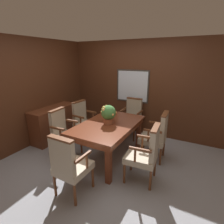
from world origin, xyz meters
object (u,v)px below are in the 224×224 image
chair_right_far (157,135)px  chair_head_near (69,164)px  chair_right_near (146,152)px  sideboard_cabinet (55,123)px  chair_head_far (132,116)px  chair_left_far (84,120)px  potted_plant (108,114)px  dining_table (108,128)px  chair_left_near (63,131)px

chair_right_far → chair_head_near: same height
chair_right_near → sideboard_cabinet: bearing=-106.3°
sideboard_cabinet → chair_right_far: bearing=5.8°
chair_head_far → chair_left_far: bearing=-137.8°
chair_right_near → chair_left_far: bearing=-117.6°
potted_plant → chair_head_far: bearing=88.6°
chair_right_far → sideboard_cabinet: chair_right_far is taller
sideboard_cabinet → chair_head_near: bearing=-38.4°
chair_left_far → chair_head_near: same height
chair_head_far → potted_plant: 1.26m
dining_table → chair_head_far: bearing=89.0°
chair_right_near → chair_head_near: bearing=-51.7°
chair_left_far → potted_plant: bearing=-108.0°
dining_table → sideboard_cabinet: bearing=175.2°
dining_table → chair_left_far: size_ratio=1.60×
chair_left_near → chair_head_far: bearing=-34.7°
dining_table → chair_left_near: (-0.88, -0.37, -0.11)m
chair_right_far → chair_head_near: (-0.86, -1.60, 0.00)m
chair_left_far → chair_right_far: bearing=-85.6°
chair_left_near → chair_head_far: same height
chair_right_near → chair_head_far: bearing=-155.9°
chair_left_far → chair_right_far: 1.80m
dining_table → chair_left_near: 0.96m
chair_left_near → dining_table: bearing=-72.3°
sideboard_cabinet → dining_table: bearing=-4.8°
chair_head_near → chair_right_far: bearing=-117.6°
chair_left_far → potted_plant: size_ratio=2.70×
chair_head_far → sideboard_cabinet: 2.00m
chair_left_far → chair_right_near: bearing=-108.3°
chair_left_near → chair_head_near: bearing=-137.8°
dining_table → chair_right_far: chair_right_far is taller
chair_left_far → potted_plant: potted_plant is taller
dining_table → sideboard_cabinet: 1.69m
chair_right_near → chair_head_near: size_ratio=1.00×
chair_head_far → chair_head_near: 2.41m
chair_left_far → dining_table: bearing=-108.6°
potted_plant → sideboard_cabinet: potted_plant is taller
chair_right_near → chair_head_far: size_ratio=1.00×
dining_table → chair_left_near: size_ratio=1.60×
chair_right_far → sideboard_cabinet: size_ratio=0.80×
chair_head_near → potted_plant: size_ratio=2.70×
chair_right_far → dining_table: bearing=-69.2°
chair_head_near → sideboard_cabinet: 2.16m
chair_left_far → sideboard_cabinet: size_ratio=0.80×
sideboard_cabinet → potted_plant: bearing=-4.2°
chair_right_far → chair_head_far: same height
chair_right_far → chair_right_near: bearing=-1.7°
chair_head_far → sideboard_cabinet: bearing=-146.6°
chair_head_far → potted_plant: potted_plant is taller
chair_left_far → chair_right_near: same height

